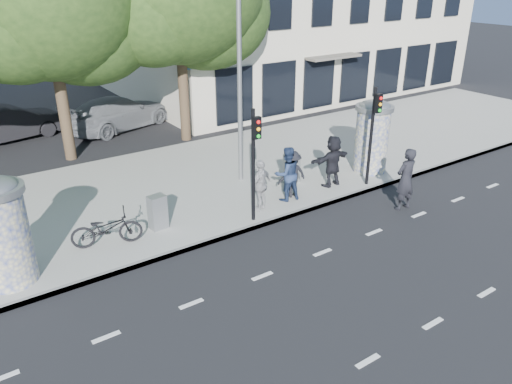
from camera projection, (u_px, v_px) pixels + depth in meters
ground at (360, 277)px, 12.48m from camera, size 120.00×120.00×0.00m
sidewalk at (210, 179)px, 18.08m from camera, size 40.00×8.00×0.15m
curb at (275, 220)px, 15.12m from camera, size 40.00×0.10×0.16m
lane_dash_near at (433, 323)px, 10.83m from camera, size 32.00×0.12×0.01m
lane_dash_far at (322, 252)px, 13.53m from camera, size 32.00×0.12×0.01m
ad_column_left at (1, 230)px, 11.51m from camera, size 1.36×1.36×2.65m
ad_column_right at (372, 135)px, 18.07m from camera, size 1.36×1.36×2.65m
traffic_pole_near at (254, 155)px, 14.10m from camera, size 0.22×0.31×3.40m
traffic_pole_far at (373, 127)px, 16.59m from camera, size 0.22×0.31×3.40m
street_lamp at (240, 46)px, 15.91m from camera, size 0.25×0.93×8.00m
ped_c at (287, 174)px, 15.93m from camera, size 0.96×0.79×1.80m
ped_d at (292, 174)px, 16.22m from camera, size 1.06×0.66×1.57m
ped_e at (261, 185)px, 15.29m from camera, size 1.10×0.88×1.65m
ped_f at (333, 161)px, 17.00m from camera, size 1.68×0.66×1.79m
man_road at (405, 179)px, 15.61m from camera, size 0.76×0.51×2.03m
bicycle at (106, 229)px, 13.43m from camera, size 1.19×2.00×0.99m
cabinet_left at (158, 212)px, 14.30m from camera, size 0.52×0.40×1.01m
cabinet_right at (292, 168)px, 17.39m from camera, size 0.51×0.38×1.05m
car_mid at (10, 123)px, 22.09m from camera, size 2.53×4.94×1.55m
car_right at (118, 113)px, 23.66m from camera, size 3.84×5.77×1.55m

